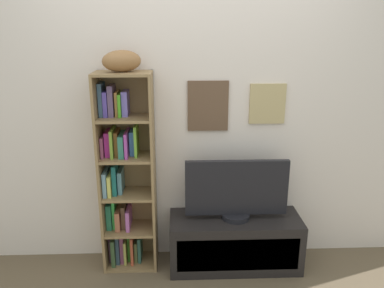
# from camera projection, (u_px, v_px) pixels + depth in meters

# --- Properties ---
(back_wall) EXTENTS (4.80, 0.08, 2.59)m
(back_wall) POSITION_uv_depth(u_px,v_px,m) (188.00, 103.00, 2.97)
(back_wall) COLOR silver
(back_wall) RESTS_ON ground
(bookshelf) EXTENTS (0.42, 0.29, 1.56)m
(bookshelf) POSITION_uv_depth(u_px,v_px,m) (124.00, 179.00, 2.98)
(bookshelf) COLOR olive
(bookshelf) RESTS_ON ground
(football) EXTENTS (0.31, 0.24, 0.15)m
(football) POSITION_uv_depth(u_px,v_px,m) (122.00, 61.00, 2.69)
(football) COLOR olive
(football) RESTS_ON bookshelf
(tv_stand) EXTENTS (1.03, 0.39, 0.42)m
(tv_stand) POSITION_uv_depth(u_px,v_px,m) (235.00, 242.00, 3.09)
(tv_stand) COLOR black
(tv_stand) RESTS_ON ground
(television) EXTENTS (0.79, 0.22, 0.48)m
(television) POSITION_uv_depth(u_px,v_px,m) (237.00, 190.00, 2.95)
(television) COLOR black
(television) RESTS_ON tv_stand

